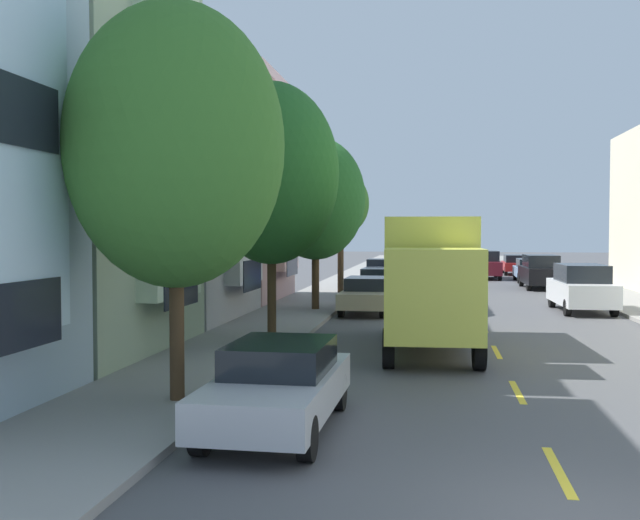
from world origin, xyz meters
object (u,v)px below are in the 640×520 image
delivery_box_truck (430,276)px  parked_pickup_navy (385,274)px  street_tree_nearest (175,146)px  parked_suv_black (541,271)px  street_tree_second (271,173)px  moving_burgundy_sedan (485,264)px  parked_wagon_sky (530,269)px  parked_sedan_silver (278,384)px  parked_wagon_red (515,264)px  street_tree_third (315,199)px  street_tree_farthest (341,204)px  parked_suv_white (581,288)px  parked_sedan_champagne (366,294)px  parked_wagon_teal (380,282)px

delivery_box_truck → parked_pickup_navy: size_ratio=1.45×
delivery_box_truck → street_tree_nearest: bearing=-120.8°
delivery_box_truck → parked_pickup_navy: bearing=97.0°
parked_pickup_navy → parked_suv_black: parked_suv_black is taller
street_tree_second → moving_burgundy_sedan: size_ratio=1.56×
parked_wagon_sky → parked_sedan_silver: parked_wagon_sky is taller
street_tree_nearest → delivery_box_truck: size_ratio=0.95×
parked_wagon_red → parked_wagon_sky: (0.06, -8.14, 0.00)m
parked_pickup_navy → parked_wagon_red: 17.59m
street_tree_second → parked_wagon_red: bearing=73.3°
parked_suv_black → parked_wagon_sky: bearing=88.6°
street_tree_third → delivery_box_truck: 9.96m
street_tree_farthest → moving_burgundy_sedan: 16.99m
delivery_box_truck → parked_pickup_navy: delivery_box_truck is taller
street_tree_nearest → parked_suv_white: bearing=59.4°
delivery_box_truck → parked_sedan_champagne: 8.95m
parked_wagon_teal → delivery_box_truck: bearing=-80.5°
street_tree_nearest → moving_burgundy_sedan: size_ratio=1.53×
street_tree_second → parked_suv_white: street_tree_second is taller
street_tree_nearest → parked_wagon_teal: size_ratio=1.54×
parked_sedan_champagne → parked_wagon_sky: (8.81, 19.74, 0.05)m
parked_wagon_red → delivery_box_truck: bearing=-99.7°
parked_wagon_red → parked_wagon_sky: bearing=-89.6°
parked_wagon_red → parked_suv_black: parked_suv_black is taller
street_tree_third → parked_pickup_navy: bearing=81.1°
delivery_box_truck → parked_suv_white: 11.97m
street_tree_second → parked_suv_black: size_ratio=1.55×
delivery_box_truck → parked_sedan_champagne: bearing=106.6°
parked_suv_white → parked_sedan_champagne: 8.76m
delivery_box_truck → parked_wagon_teal: delivery_box_truck is taller
street_tree_second → parked_wagon_teal: 15.01m
parked_wagon_red → parked_pickup_navy: bearing=-120.1°
delivery_box_truck → parked_pickup_navy: 21.34m
parked_suv_white → parked_suv_black: same height
street_tree_farthest → parked_sedan_champagne: (2.06, -8.06, -3.91)m
street_tree_nearest → parked_wagon_teal: bearing=84.5°
street_tree_second → parked_wagon_teal: bearing=81.5°
parked_suv_black → street_tree_third: bearing=-127.4°
street_tree_nearest → street_tree_second: size_ratio=0.98×
parked_wagon_red → parked_suv_black: size_ratio=0.98×
street_tree_nearest → parked_pickup_navy: size_ratio=1.37×
parked_wagon_sky → street_tree_farthest: bearing=-132.9°
street_tree_farthest → parked_pickup_navy: street_tree_farthest is taller
street_tree_nearest → delivery_box_truck: 9.40m
moving_burgundy_sedan → parked_sedan_champagne: bearing=-105.3°
parked_sedan_champagne → parked_sedan_silver: (0.13, -17.44, 0.00)m
street_tree_second → parked_suv_white: (10.63, 9.91, -3.97)m
delivery_box_truck → parked_suv_black: bearing=74.7°
street_tree_second → street_tree_nearest: bearing=-90.0°
parked_suv_black → street_tree_second: bearing=-115.9°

